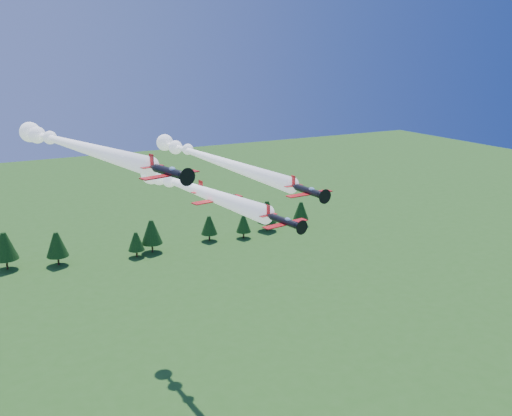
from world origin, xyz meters
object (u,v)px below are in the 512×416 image
plane_left (70,144)px  plane_slot (216,197)px  plane_lead (188,187)px  plane_right (208,157)px

plane_left → plane_slot: (16.64, -19.73, -6.36)m
plane_lead → plane_slot: 7.39m
plane_lead → plane_right: 22.63m
plane_lead → plane_left: 20.57m
plane_left → plane_slot: plane_left is taller
plane_right → plane_slot: (-10.33, -26.52, -0.70)m
plane_lead → plane_left: (-15.14, 12.49, 6.17)m
plane_lead → plane_left: size_ratio=0.79×
plane_slot → plane_lead: bearing=91.6°
plane_left → plane_right: plane_left is taller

